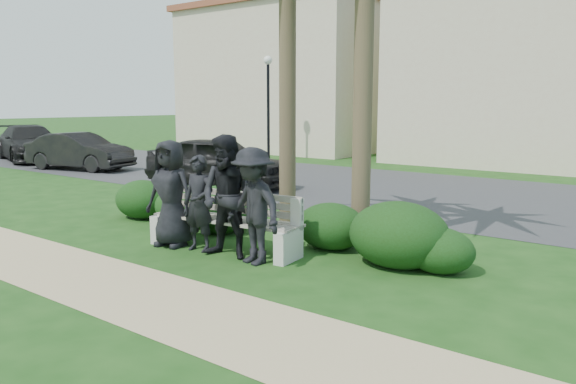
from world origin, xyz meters
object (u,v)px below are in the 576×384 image
(man_a, at_px, (171,193))
(car_b, at_px, (80,151))
(street_lamp, at_px, (268,89))
(man_d, at_px, (253,206))
(car_a, at_px, (219,162))
(car_c, at_px, (30,143))
(man_c, at_px, (228,197))
(man_b, at_px, (199,203))
(park_bench, at_px, (225,225))

(man_a, distance_m, car_b, 12.27)
(street_lamp, bearing_deg, man_d, -51.41)
(man_d, height_order, car_a, man_d)
(man_d, relative_size, car_b, 0.44)
(man_a, relative_size, car_c, 0.36)
(street_lamp, relative_size, man_a, 2.38)
(man_c, bearing_deg, man_a, 173.63)
(street_lamp, distance_m, car_c, 10.22)
(car_a, bearing_deg, man_c, -147.99)
(man_d, bearing_deg, car_b, 168.74)
(man_b, bearing_deg, man_d, -9.36)
(man_b, relative_size, car_a, 0.37)
(man_b, height_order, car_c, man_b)
(man_a, relative_size, man_d, 1.02)
(street_lamp, relative_size, park_bench, 1.57)
(man_d, bearing_deg, man_b, -170.17)
(man_a, distance_m, car_a, 6.63)
(car_b, height_order, car_c, car_c)
(car_a, relative_size, car_b, 1.06)
(man_a, relative_size, man_b, 1.14)
(man_b, height_order, car_a, man_b)
(man_d, distance_m, car_c, 18.38)
(car_a, bearing_deg, street_lamp, 15.25)
(park_bench, bearing_deg, man_d, -26.08)
(car_c, bearing_deg, man_d, -91.78)
(street_lamp, height_order, man_d, street_lamp)
(street_lamp, bearing_deg, car_b, -117.14)
(park_bench, relative_size, car_b, 0.68)
(park_bench, relative_size, man_b, 1.74)
(man_c, bearing_deg, street_lamp, 118.61)
(street_lamp, relative_size, man_b, 2.72)
(park_bench, relative_size, car_c, 0.54)
(man_b, relative_size, car_c, 0.31)
(park_bench, height_order, man_d, man_d)
(car_b, distance_m, car_c, 4.60)
(man_b, bearing_deg, street_lamp, 116.76)
(car_c, bearing_deg, man_b, -92.95)
(car_a, bearing_deg, man_a, -156.02)
(car_a, bearing_deg, car_c, 73.45)
(street_lamp, xyz_separation_m, man_a, (7.68, -11.91, -2.04))
(street_lamp, relative_size, man_c, 2.23)
(street_lamp, height_order, car_a, street_lamp)
(car_c, bearing_deg, man_a, -93.86)
(man_b, distance_m, man_c, 0.69)
(man_c, distance_m, man_d, 0.52)
(street_lamp, distance_m, car_a, 7.89)
(man_d, xyz_separation_m, car_c, (-17.42, 5.85, -0.15))
(man_c, distance_m, car_a, 7.45)
(man_c, height_order, car_b, man_c)
(man_d, distance_m, car_b, 13.89)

